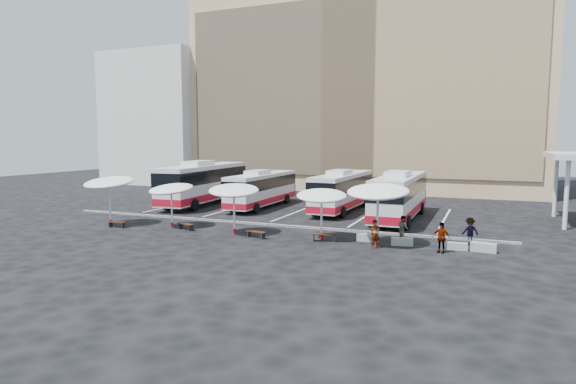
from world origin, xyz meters
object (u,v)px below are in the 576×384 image
at_px(conc_bench_2, 457,246).
at_px(bus_3, 400,194).
at_px(bus_1, 262,188).
at_px(conc_bench_1, 402,242).
at_px(wood_bench_2, 256,233).
at_px(conc_bench_0, 366,238).
at_px(passenger_0, 375,234).
at_px(sunshade_3, 322,196).
at_px(passenger_2, 441,238).
at_px(sunshade_4, 378,192).
at_px(wood_bench_0, 117,223).
at_px(sunshade_2, 234,191).
at_px(conc_bench_3, 484,247).
at_px(wood_bench_3, 324,235).
at_px(passenger_1, 403,228).
at_px(sunshade_1, 171,189).
at_px(wood_bench_1, 186,225).
at_px(bus_0, 204,182).
at_px(bus_2, 343,190).
at_px(sunshade_0, 109,183).
at_px(passenger_3, 470,231).

bearing_deg(conc_bench_2, bus_3, 117.84).
relative_size(bus_1, conc_bench_1, 8.69).
bearing_deg(wood_bench_2, bus_1, 114.14).
xyz_separation_m(conc_bench_0, passenger_0, (0.90, -1.67, 0.60)).
distance_m(sunshade_3, passenger_2, 7.42).
bearing_deg(sunshade_4, wood_bench_0, -176.04).
relative_size(sunshade_2, conc_bench_0, 3.63).
bearing_deg(sunshade_4, conc_bench_1, 26.29).
bearing_deg(conc_bench_3, conc_bench_0, 178.12).
bearing_deg(wood_bench_3, conc_bench_0, 23.44).
relative_size(wood_bench_0, passenger_1, 0.90).
height_order(wood_bench_3, conc_bench_2, wood_bench_3).
xyz_separation_m(bus_1, sunshade_4, (13.13, -11.83, 1.42)).
bearing_deg(conc_bench_1, wood_bench_2, -171.42).
distance_m(sunshade_1, wood_bench_1, 2.79).
relative_size(bus_0, conc_bench_3, 10.02).
height_order(bus_0, bus_3, bus_0).
bearing_deg(wood_bench_2, conc_bench_0, 14.09).
bearing_deg(wood_bench_1, bus_0, 116.88).
bearing_deg(bus_3, bus_2, 152.68).
xyz_separation_m(sunshade_0, passenger_1, (20.39, 2.90, -2.33)).
relative_size(wood_bench_1, passenger_2, 0.88).
distance_m(sunshade_1, wood_bench_3, 11.61).
relative_size(sunshade_1, passenger_0, 2.21).
xyz_separation_m(bus_1, wood_bench_0, (-5.03, -13.09, -1.44)).
relative_size(bus_3, passenger_0, 7.35).
bearing_deg(passenger_3, passenger_2, 37.82).
bearing_deg(wood_bench_2, conc_bench_3, 6.25).
bearing_deg(sunshade_3, bus_2, 100.23).
relative_size(bus_1, wood_bench_3, 6.68).
distance_m(sunshade_1, conc_bench_2, 19.17).
relative_size(wood_bench_0, passenger_2, 0.81).
height_order(bus_3, sunshade_3, bus_3).
bearing_deg(bus_1, sunshade_3, -50.48).
xyz_separation_m(bus_0, passenger_3, (24.09, -9.23, -1.33)).
xyz_separation_m(wood_bench_2, conc_bench_2, (11.92, 1.40, -0.12)).
bearing_deg(passenger_1, conc_bench_1, 151.53).
xyz_separation_m(sunshade_3, conc_bench_0, (2.68, 0.64, -2.52)).
bearing_deg(conc_bench_2, conc_bench_3, 2.19).
xyz_separation_m(sunshade_1, wood_bench_1, (1.42, -0.39, -2.37)).
relative_size(sunshade_0, passenger_2, 2.15).
xyz_separation_m(bus_1, sunshade_2, (3.79, -12.06, 1.13)).
height_order(bus_2, passenger_2, bus_2).
bearing_deg(passenger_2, conc_bench_3, 44.42).
bearing_deg(passenger_0, passenger_1, 32.57).
height_order(wood_bench_2, conc_bench_3, conc_bench_3).
distance_m(bus_1, sunshade_1, 11.69).
height_order(bus_1, passenger_3, bus_1).
bearing_deg(sunshade_3, conc_bench_3, 2.59).
height_order(wood_bench_0, passenger_0, passenger_0).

